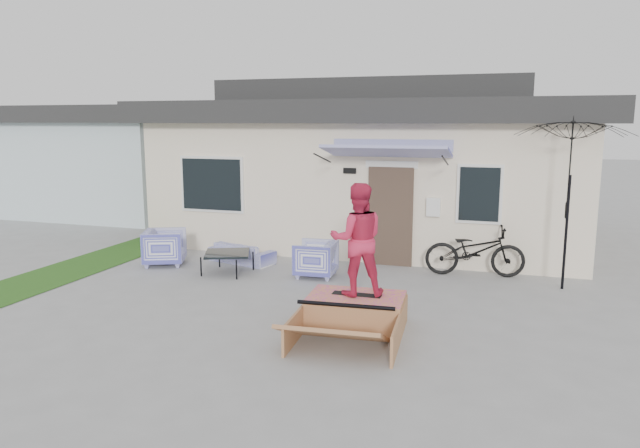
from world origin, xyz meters
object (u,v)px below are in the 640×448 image
(bicycle, at_px, (475,245))
(skater, at_px, (357,238))
(armchair_left, at_px, (165,245))
(coffee_table, at_px, (228,263))
(skate_ramp, at_px, (356,311))
(loveseat, at_px, (242,249))
(armchair_right, at_px, (315,257))
(patio_umbrella, at_px, (569,194))
(skateboard, at_px, (357,294))

(bicycle, bearing_deg, skater, 148.77)
(bicycle, bearing_deg, armchair_left, 91.72)
(coffee_table, relative_size, skate_ramp, 0.46)
(loveseat, distance_m, skate_ramp, 4.64)
(armchair_left, distance_m, skate_ramp, 5.46)
(loveseat, height_order, armchair_right, armchair_right)
(patio_umbrella, xyz_separation_m, skate_ramp, (-3.11, -3.13, -1.51))
(armchair_left, height_order, skateboard, armchair_left)
(bicycle, bearing_deg, loveseat, 86.61)
(patio_umbrella, distance_m, skate_ramp, 4.66)
(skate_ramp, bearing_deg, bicycle, 63.06)
(bicycle, relative_size, patio_umbrella, 0.83)
(armchair_left, xyz_separation_m, skate_ramp, (4.87, -2.47, -0.19))
(loveseat, relative_size, bicycle, 0.77)
(patio_umbrella, bearing_deg, armchair_right, -172.82)
(bicycle, bearing_deg, skate_ramp, 149.09)
(bicycle, height_order, patio_umbrella, patio_umbrella)
(armchair_left, height_order, coffee_table, armchair_left)
(bicycle, bearing_deg, patio_umbrella, -113.78)
(armchair_right, distance_m, bicycle, 3.17)
(armchair_left, bearing_deg, patio_umbrella, -108.38)
(skate_ramp, relative_size, skater, 1.13)
(armchair_right, xyz_separation_m, skate_ramp, (1.49, -2.55, -0.16))
(skate_ramp, xyz_separation_m, skater, (-0.00, 0.05, 1.12))
(skateboard, bearing_deg, skater, 0.00)
(armchair_left, relative_size, skateboard, 1.14)
(armchair_left, relative_size, armchair_right, 1.08)
(bicycle, height_order, skate_ramp, bicycle)
(armchair_left, distance_m, coffee_table, 1.63)
(armchair_left, xyz_separation_m, patio_umbrella, (7.98, 0.65, 1.33))
(loveseat, bearing_deg, armchair_right, 177.42)
(bicycle, relative_size, skater, 1.16)
(loveseat, bearing_deg, patio_umbrella, -164.73)
(armchair_left, distance_m, patio_umbrella, 8.11)
(armchair_right, bearing_deg, armchair_left, -92.76)
(patio_umbrella, distance_m, skateboard, 4.55)
(loveseat, xyz_separation_m, skate_ramp, (3.39, -3.17, -0.05))
(armchair_left, relative_size, skater, 0.51)
(patio_umbrella, height_order, skater, patio_umbrella)
(armchair_left, relative_size, bicycle, 0.44)
(loveseat, xyz_separation_m, bicycle, (4.89, 0.40, 0.33))
(skater, bearing_deg, armchair_right, -79.03)
(skateboard, bearing_deg, skate_ramp, -86.54)
(armchair_right, height_order, patio_umbrella, patio_umbrella)
(armchair_left, distance_m, skater, 5.51)
(patio_umbrella, bearing_deg, armchair_left, -175.33)
(loveseat, height_order, armchair_left, armchair_left)
(coffee_table, xyz_separation_m, patio_umbrella, (6.38, 0.88, 1.53))
(armchair_left, xyz_separation_m, coffee_table, (1.60, -0.23, -0.21))
(patio_umbrella, xyz_separation_m, skater, (-3.11, -3.08, -0.40))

